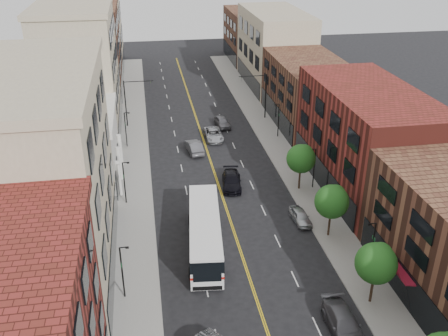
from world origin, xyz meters
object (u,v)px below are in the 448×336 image
city_bus (205,231)px  car_parked_mid (344,324)px  car_parked_far (300,216)px  car_lane_behind (194,147)px  car_lane_b (213,134)px  car_lane_a (232,181)px  car_lane_c (222,122)px

city_bus → car_parked_mid: (9.11, -12.90, -1.18)m
car_parked_far → car_lane_behind: car_lane_behind is taller
car_parked_mid → car_lane_b: 39.90m
car_parked_mid → car_lane_a: car_parked_mid is taller
car_parked_mid → car_parked_far: 15.96m
car_parked_far → car_lane_a: 10.66m
car_parked_far → car_lane_behind: 21.66m
car_parked_mid → car_lane_a: size_ratio=1.04×
car_lane_a → car_lane_b: bearing=97.7°
car_lane_behind → car_lane_c: bearing=-128.3°
car_lane_behind → car_lane_c: size_ratio=1.09×
city_bus → car_parked_mid: bearing=-49.0°
car_lane_behind → city_bus: bearing=79.1°
car_lane_c → car_lane_behind: bearing=-128.1°
city_bus → car_parked_far: size_ratio=3.46×
car_lane_b → city_bus: bearing=-100.9°
car_parked_far → car_lane_c: size_ratio=0.87×
car_parked_mid → car_lane_behind: (-7.60, 35.54, -0.00)m
city_bus → car_parked_mid: 15.83m
city_bus → car_lane_b: city_bus is taller
car_lane_a → car_lane_c: (2.05, 19.51, -0.01)m
car_lane_behind → car_lane_a: bearing=100.1°
car_lane_b → car_parked_far: bearing=-77.0°
car_lane_c → city_bus: bearing=-109.1°
city_bus → car_lane_a: size_ratio=2.50×
city_bus → car_lane_b: size_ratio=2.53×
car_parked_mid → car_lane_behind: car_parked_mid is taller
car_lane_behind → car_lane_b: bearing=-135.7°
car_lane_a → car_lane_behind: bearing=114.9°
car_parked_mid → car_lane_c: (-2.25, 44.35, -0.05)m
city_bus → car_lane_a: city_bus is taller
city_bus → car_lane_behind: size_ratio=2.75×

